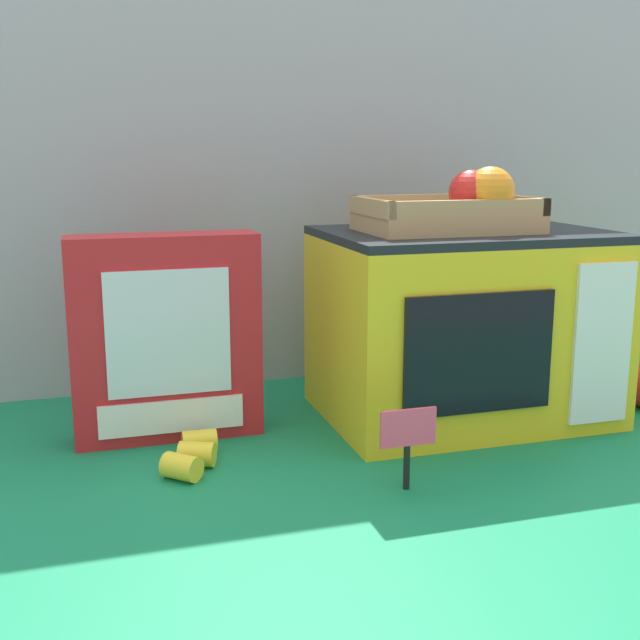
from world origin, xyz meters
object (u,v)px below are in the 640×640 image
object	(u,v)px
cookie_set_box	(166,338)
price_sign	(408,436)
food_groups_crate	(459,209)
loose_toy_banana	(193,454)
toy_microwave	(463,324)

from	to	relation	value
cookie_set_box	price_sign	world-z (taller)	cookie_set_box
food_groups_crate	cookie_set_box	world-z (taller)	food_groups_crate
food_groups_crate	loose_toy_banana	bearing A→B (deg)	-170.08
toy_microwave	price_sign	bearing A→B (deg)	-128.48
food_groups_crate	price_sign	size ratio (longest dim) A/B	2.40
price_sign	food_groups_crate	bearing A→B (deg)	52.75
food_groups_crate	cookie_set_box	bearing A→B (deg)	172.79
food_groups_crate	price_sign	distance (m)	0.37
food_groups_crate	price_sign	bearing A→B (deg)	-127.25
toy_microwave	price_sign	distance (m)	0.31
price_sign	cookie_set_box	bearing A→B (deg)	132.88
cookie_set_box	price_sign	xyz separation A→B (m)	(0.25, -0.27, -0.08)
price_sign	loose_toy_banana	bearing A→B (deg)	147.88
price_sign	loose_toy_banana	size ratio (longest dim) A/B	0.80
toy_microwave	food_groups_crate	xyz separation A→B (m)	(-0.02, -0.02, 0.17)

